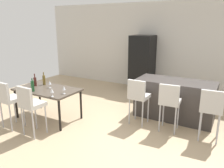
{
  "coord_description": "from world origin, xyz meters",
  "views": [
    {
      "loc": [
        1.82,
        -4.07,
        2.22
      ],
      "look_at": [
        -0.63,
        0.24,
        0.85
      ],
      "focal_mm": 35.42,
      "sensor_mm": 36.0,
      "label": 1
    }
  ],
  "objects_px": {
    "wine_bottle_inner": "(44,80)",
    "dining_table": "(47,91)",
    "wine_glass_left": "(64,88)",
    "wine_bottle_end": "(35,81)",
    "wine_glass_middle": "(52,91)",
    "bar_chair_middle": "(170,100)",
    "bar_chair_left": "(138,95)",
    "wine_bottle_right": "(33,86)",
    "dining_chair_near": "(8,98)",
    "dining_chair_far": "(30,103)",
    "wine_glass_far": "(50,83)",
    "kitchen_island": "(174,99)",
    "bar_chair_right": "(211,107)",
    "refrigerator": "(142,63)"
  },
  "relations": [
    {
      "from": "wine_glass_far",
      "to": "dining_table",
      "type": "bearing_deg",
      "value": -92.61
    },
    {
      "from": "bar_chair_right",
      "to": "dining_table",
      "type": "height_order",
      "value": "bar_chair_right"
    },
    {
      "from": "wine_glass_middle",
      "to": "bar_chair_middle",
      "type": "bearing_deg",
      "value": 27.01
    },
    {
      "from": "kitchen_island",
      "to": "dining_table",
      "type": "height_order",
      "value": "kitchen_island"
    },
    {
      "from": "bar_chair_right",
      "to": "dining_chair_near",
      "type": "relative_size",
      "value": 1.0
    },
    {
      "from": "wine_bottle_right",
      "to": "wine_glass_far",
      "type": "height_order",
      "value": "wine_bottle_right"
    },
    {
      "from": "wine_glass_middle",
      "to": "wine_bottle_end",
      "type": "bearing_deg",
      "value": 157.27
    },
    {
      "from": "dining_chair_far",
      "to": "wine_glass_middle",
      "type": "height_order",
      "value": "dining_chair_far"
    },
    {
      "from": "wine_glass_left",
      "to": "wine_glass_middle",
      "type": "bearing_deg",
      "value": -107.86
    },
    {
      "from": "bar_chair_left",
      "to": "dining_chair_near",
      "type": "height_order",
      "value": "same"
    },
    {
      "from": "wine_bottle_inner",
      "to": "wine_glass_left",
      "type": "relative_size",
      "value": 1.83
    },
    {
      "from": "bar_chair_right",
      "to": "wine_bottle_inner",
      "type": "relative_size",
      "value": 3.29
    },
    {
      "from": "wine_glass_far",
      "to": "wine_bottle_right",
      "type": "bearing_deg",
      "value": -107.26
    },
    {
      "from": "kitchen_island",
      "to": "bar_chair_middle",
      "type": "distance_m",
      "value": 0.82
    },
    {
      "from": "bar_chair_right",
      "to": "dining_chair_far",
      "type": "height_order",
      "value": "same"
    },
    {
      "from": "wine_bottle_inner",
      "to": "refrigerator",
      "type": "distance_m",
      "value": 3.34
    },
    {
      "from": "wine_bottle_right",
      "to": "dining_table",
      "type": "bearing_deg",
      "value": 68.82
    },
    {
      "from": "dining_chair_near",
      "to": "wine_bottle_right",
      "type": "bearing_deg",
      "value": 65.3
    },
    {
      "from": "kitchen_island",
      "to": "wine_glass_middle",
      "type": "bearing_deg",
      "value": -137.92
    },
    {
      "from": "kitchen_island",
      "to": "wine_glass_far",
      "type": "distance_m",
      "value": 2.99
    },
    {
      "from": "kitchen_island",
      "to": "dining_table",
      "type": "distance_m",
      "value": 3.02
    },
    {
      "from": "wine_glass_middle",
      "to": "wine_glass_far",
      "type": "distance_m",
      "value": 0.68
    },
    {
      "from": "wine_glass_left",
      "to": "wine_bottle_right",
      "type": "bearing_deg",
      "value": -163.11
    },
    {
      "from": "bar_chair_left",
      "to": "wine_glass_middle",
      "type": "distance_m",
      "value": 1.85
    },
    {
      "from": "bar_chair_middle",
      "to": "wine_glass_far",
      "type": "bearing_deg",
      "value": -166.2
    },
    {
      "from": "bar_chair_middle",
      "to": "wine_bottle_right",
      "type": "bearing_deg",
      "value": -159.35
    },
    {
      "from": "wine_glass_left",
      "to": "bar_chair_right",
      "type": "bearing_deg",
      "value": 16.26
    },
    {
      "from": "kitchen_island",
      "to": "wine_glass_middle",
      "type": "xyz_separation_m",
      "value": [
        -2.08,
        -1.88,
        0.4
      ]
    },
    {
      "from": "wine_bottle_right",
      "to": "wine_glass_left",
      "type": "distance_m",
      "value": 0.75
    },
    {
      "from": "wine_glass_left",
      "to": "wine_bottle_end",
      "type": "bearing_deg",
      "value": 172.93
    },
    {
      "from": "bar_chair_middle",
      "to": "bar_chair_right",
      "type": "bearing_deg",
      "value": 0.0
    },
    {
      "from": "wine_glass_left",
      "to": "dining_table",
      "type": "bearing_deg",
      "value": 171.47
    },
    {
      "from": "bar_chair_middle",
      "to": "wine_glass_middle",
      "type": "distance_m",
      "value": 2.44
    },
    {
      "from": "bar_chair_right",
      "to": "wine_glass_middle",
      "type": "height_order",
      "value": "bar_chair_right"
    },
    {
      "from": "dining_chair_near",
      "to": "wine_bottle_end",
      "type": "distance_m",
      "value": 0.84
    },
    {
      "from": "bar_chair_middle",
      "to": "dining_chair_far",
      "type": "bearing_deg",
      "value": -146.82
    },
    {
      "from": "kitchen_island",
      "to": "bar_chair_middle",
      "type": "relative_size",
      "value": 1.71
    },
    {
      "from": "dining_table",
      "to": "wine_bottle_end",
      "type": "distance_m",
      "value": 0.47
    },
    {
      "from": "bar_chair_middle",
      "to": "wine_bottle_inner",
      "type": "height_order",
      "value": "wine_bottle_inner"
    },
    {
      "from": "bar_chair_left",
      "to": "wine_bottle_right",
      "type": "height_order",
      "value": "bar_chair_left"
    },
    {
      "from": "wine_bottle_right",
      "to": "refrigerator",
      "type": "relative_size",
      "value": 0.16
    },
    {
      "from": "kitchen_island",
      "to": "wine_bottle_inner",
      "type": "height_order",
      "value": "wine_bottle_inner"
    },
    {
      "from": "dining_table",
      "to": "dining_chair_near",
      "type": "relative_size",
      "value": 1.43
    },
    {
      "from": "dining_table",
      "to": "dining_chair_near",
      "type": "height_order",
      "value": "dining_chair_near"
    },
    {
      "from": "dining_chair_near",
      "to": "wine_bottle_inner",
      "type": "distance_m",
      "value": 1.02
    },
    {
      "from": "refrigerator",
      "to": "bar_chair_right",
      "type": "bearing_deg",
      "value": -46.13
    },
    {
      "from": "dining_chair_near",
      "to": "dining_chair_far",
      "type": "bearing_deg",
      "value": -0.0
    },
    {
      "from": "wine_bottle_inner",
      "to": "dining_table",
      "type": "bearing_deg",
      "value": -34.8
    },
    {
      "from": "wine_glass_far",
      "to": "bar_chair_middle",
      "type": "bearing_deg",
      "value": 13.8
    },
    {
      "from": "bar_chair_left",
      "to": "dining_table",
      "type": "xyz_separation_m",
      "value": [
        -1.98,
        -0.75,
        -0.02
      ]
    }
  ]
}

